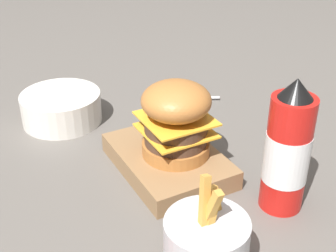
% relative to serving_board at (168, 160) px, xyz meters
% --- Properties ---
extents(ground_plane, '(6.00, 6.00, 0.00)m').
position_rel_serving_board_xyz_m(ground_plane, '(0.02, -0.07, -0.02)').
color(ground_plane, '#5B5651').
extents(serving_board, '(0.22, 0.15, 0.03)m').
position_rel_serving_board_xyz_m(serving_board, '(0.00, 0.00, 0.00)').
color(serving_board, olive).
rests_on(serving_board, ground_plane).
extents(burger, '(0.11, 0.11, 0.13)m').
position_rel_serving_board_xyz_m(burger, '(0.01, 0.01, 0.08)').
color(burger, '#AD6B33').
rests_on(burger, serving_board).
extents(ketchup_bottle, '(0.07, 0.07, 0.21)m').
position_rel_serving_board_xyz_m(ketchup_bottle, '(0.16, 0.11, 0.08)').
color(ketchup_bottle, red).
rests_on(ketchup_bottle, ground_plane).
extents(fries_basket, '(0.11, 0.11, 0.14)m').
position_rel_serving_board_xyz_m(fries_basket, '(0.22, -0.07, 0.02)').
color(fries_basket, '#B7B7BC').
rests_on(fries_basket, ground_plane).
extents(side_bowl, '(0.16, 0.16, 0.06)m').
position_rel_serving_board_xyz_m(side_bowl, '(-0.25, -0.11, 0.01)').
color(side_bowl, silver).
rests_on(side_bowl, ground_plane).
extents(spoon, '(0.09, 0.16, 0.01)m').
position_rel_serving_board_xyz_m(spoon, '(-0.23, 0.12, -0.01)').
color(spoon, '#B2B2B7').
rests_on(spoon, ground_plane).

